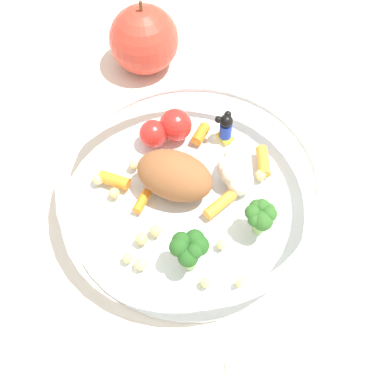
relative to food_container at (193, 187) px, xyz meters
The scene contains 3 objects.
ground_plane 0.03m from the food_container, 39.92° to the right, with size 2.40×2.40×0.00m, color silver.
food_container is the anchor object (origin of this frame).
loose_apple 0.20m from the food_container, 33.24° to the left, with size 0.08×0.08×0.09m.
Camera 1 is at (-0.29, -0.08, 0.47)m, focal length 51.91 mm.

